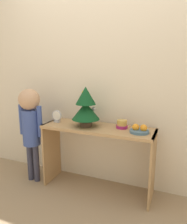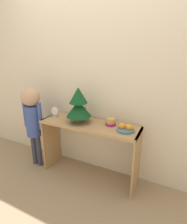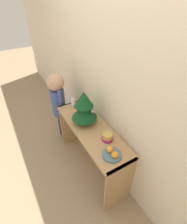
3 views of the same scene
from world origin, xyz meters
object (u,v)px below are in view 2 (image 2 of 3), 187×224
object	(u,v)px
mini_tree	(79,105)
child_figure	(33,115)
singing_bowl	(111,122)
fruit_bowl	(125,129)
desk_clock	(55,112)

from	to	relation	value
mini_tree	child_figure	bearing A→B (deg)	-171.79
singing_bowl	mini_tree	bearing A→B (deg)	-168.68
fruit_bowl	singing_bowl	bearing A→B (deg)	158.03
mini_tree	fruit_bowl	bearing A→B (deg)	-0.43
singing_bowl	desk_clock	bearing A→B (deg)	-175.62
fruit_bowl	desk_clock	xyz separation A→B (m)	(-0.95, 0.02, 0.04)
singing_bowl	desk_clock	xyz separation A→B (m)	(-0.75, -0.06, 0.03)
fruit_bowl	singing_bowl	world-z (taller)	same
singing_bowl	desk_clock	distance (m)	0.75
mini_tree	desk_clock	world-z (taller)	mini_tree
desk_clock	child_figure	bearing A→B (deg)	-158.25
fruit_bowl	desk_clock	size ratio (longest dim) A/B	1.36
mini_tree	singing_bowl	world-z (taller)	mini_tree
mini_tree	child_figure	distance (m)	0.69
singing_bowl	fruit_bowl	bearing A→B (deg)	-21.97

